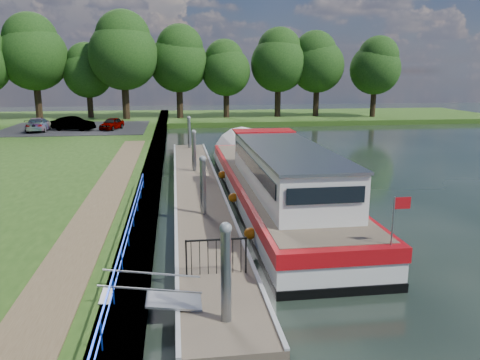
{
  "coord_description": "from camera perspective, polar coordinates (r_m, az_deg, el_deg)",
  "views": [
    {
      "loc": [
        -1.11,
        -10.94,
        6.43
      ],
      "look_at": [
        1.86,
        10.37,
        1.4
      ],
      "focal_mm": 35.0,
      "sensor_mm": 36.0,
      "label": 1
    }
  ],
  "objects": [
    {
      "name": "car_b",
      "position": [
        48.19,
        -19.65,
        6.51
      ],
      "size": [
        4.22,
        2.45,
        1.32
      ],
      "primitive_type": "imported",
      "rotation": [
        0.0,
        0.0,
        1.29
      ],
      "color": "#999999",
      "rests_on": "carpark"
    },
    {
      "name": "barge",
      "position": [
        23.47,
        3.85,
        -0.04
      ],
      "size": [
        4.36,
        21.15,
        4.78
      ],
      "color": "black",
      "rests_on": "ground"
    },
    {
      "name": "pontoon",
      "position": [
        24.77,
        -5.11,
        -1.51
      ],
      "size": [
        2.5,
        30.0,
        0.56
      ],
      "color": "brown",
      "rests_on": "ground"
    },
    {
      "name": "car_c",
      "position": [
        48.8,
        -23.35,
        6.25
      ],
      "size": [
        2.05,
        4.51,
        1.28
      ],
      "primitive_type": "imported",
      "rotation": [
        0.0,
        0.0,
        3.2
      ],
      "color": "#999999",
      "rests_on": "carpark"
    },
    {
      "name": "mooring_piles",
      "position": [
        24.51,
        -5.16,
        0.97
      ],
      "size": [
        0.3,
        27.3,
        3.55
      ],
      "color": "gray",
      "rests_on": "ground"
    },
    {
      "name": "far_bank",
      "position": [
        64.58,
        3.85,
        7.67
      ],
      "size": [
        60.0,
        18.0,
        0.6
      ],
      "primitive_type": "cube",
      "color": "#264714",
      "rests_on": "ground"
    },
    {
      "name": "footpath",
      "position": [
        20.03,
        -17.08,
        -3.77
      ],
      "size": [
        1.6,
        40.0,
        0.05
      ],
      "primitive_type": "cube",
      "color": "brown",
      "rests_on": "riverbank"
    },
    {
      "name": "gate_panel",
      "position": [
        14.21,
        -2.91,
        -8.68
      ],
      "size": [
        1.85,
        0.05,
        1.15
      ],
      "color": "black",
      "rests_on": "ground"
    },
    {
      "name": "blue_fence",
      "position": [
        14.94,
        -13.85,
        -7.27
      ],
      "size": [
        0.04,
        18.04,
        0.72
      ],
      "color": "#0C2DBF",
      "rests_on": "riverbank"
    },
    {
      "name": "gangway",
      "position": [
        12.85,
        -10.68,
        -13.94
      ],
      "size": [
        2.58,
        1.0,
        0.92
      ],
      "color": "#A5A8AD",
      "rests_on": "ground"
    },
    {
      "name": "ground",
      "position": [
        12.74,
        -1.93,
        -17.16
      ],
      "size": [
        160.0,
        160.0,
        0.0
      ],
      "primitive_type": "plane",
      "color": "black",
      "rests_on": "ground"
    },
    {
      "name": "carpark",
      "position": [
        50.25,
        -19.34,
        5.98
      ],
      "size": [
        14.0,
        12.0,
        0.06
      ],
      "primitive_type": "cube",
      "color": "black",
      "rests_on": "riverbank"
    },
    {
      "name": "bank_edge",
      "position": [
        26.67,
        -10.82,
        -0.18
      ],
      "size": [
        1.1,
        90.0,
        0.78
      ],
      "primitive_type": "cube",
      "color": "#473D2D",
      "rests_on": "ground"
    },
    {
      "name": "car_a",
      "position": [
        47.8,
        -15.37,
        6.65
      ],
      "size": [
        2.36,
        3.63,
        1.15
      ],
      "primitive_type": "imported",
      "rotation": [
        0.0,
        0.0,
        -0.33
      ],
      "color": "#999999",
      "rests_on": "carpark"
    },
    {
      "name": "horizon_trees",
      "position": [
        59.64,
        -8.69,
        14.46
      ],
      "size": [
        54.38,
        10.03,
        12.87
      ],
      "color": "#332316",
      "rests_on": "ground"
    }
  ]
}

